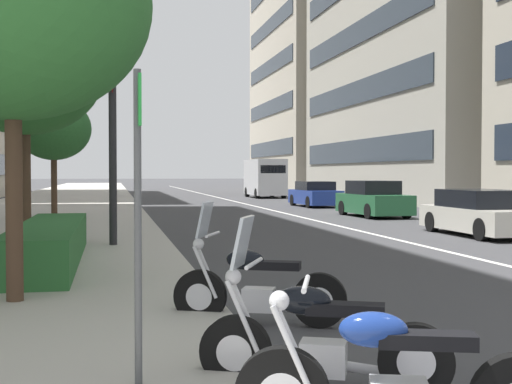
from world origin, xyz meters
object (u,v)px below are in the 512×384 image
(car_approaching_light, at_px, (315,195))
(street_tree_mid_sidewalk, at_px, (12,2))
(street_tree_by_lamp_post, at_px, (25,69))
(delivery_van_ahead, at_px, (265,177))
(car_mid_block_traffic, at_px, (373,200))
(motorcycle_far_end_row, at_px, (256,288))
(motorcycle_second_in_row, at_px, (395,384))
(street_lamp_with_banners, at_px, (125,33))
(motorcycle_by_sign_pole, at_px, (318,341))
(parking_sign_by_curb, at_px, (138,196))
(car_far_down_avenue, at_px, (480,214))
(street_tree_near_plaza_corner, at_px, (54,129))

(car_approaching_light, bearing_deg, street_tree_mid_sidewalk, 153.30)
(car_approaching_light, bearing_deg, street_tree_by_lamp_post, 142.24)
(car_approaching_light, height_order, street_tree_mid_sidewalk, street_tree_mid_sidewalk)
(delivery_van_ahead, height_order, street_tree_mid_sidewalk, street_tree_mid_sidewalk)
(car_mid_block_traffic, relative_size, street_tree_by_lamp_post, 0.73)
(motorcycle_far_end_row, bearing_deg, street_tree_mid_sidewalk, -2.48)
(motorcycle_second_in_row, distance_m, car_approaching_light, 32.65)
(street_lamp_with_banners, bearing_deg, motorcycle_by_sign_pole, -172.91)
(motorcycle_by_sign_pole, xyz_separation_m, street_tree_by_lamp_post, (12.38, 3.75, 3.94))
(car_approaching_light, height_order, parking_sign_by_curb, parking_sign_by_curb)
(delivery_van_ahead, distance_m, street_tree_by_lamp_post, 34.10)
(car_mid_block_traffic, bearing_deg, street_lamp_with_banners, 133.46)
(street_tree_by_lamp_post, bearing_deg, motorcycle_far_end_row, -158.95)
(motorcycle_by_sign_pole, height_order, street_lamp_with_banners, street_lamp_with_banners)
(car_approaching_light, distance_m, street_lamp_with_banners, 22.35)
(delivery_van_ahead, relative_size, street_tree_by_lamp_post, 0.88)
(delivery_van_ahead, bearing_deg, motorcycle_far_end_row, 166.89)
(motorcycle_far_end_row, relative_size, parking_sign_by_curb, 0.80)
(motorcycle_second_in_row, xyz_separation_m, motorcycle_far_end_row, (3.82, 0.16, 0.02))
(motorcycle_by_sign_pole, height_order, delivery_van_ahead, delivery_van_ahead)
(parking_sign_by_curb, xyz_separation_m, street_tree_mid_sidewalk, (3.97, 1.46, 2.39))
(car_mid_block_traffic, bearing_deg, street_tree_mid_sidewalk, 143.39)
(delivery_van_ahead, bearing_deg, street_tree_mid_sidewalk, 162.52)
(car_far_down_avenue, bearing_deg, street_lamp_with_banners, 101.31)
(street_tree_near_plaza_corner, bearing_deg, street_tree_mid_sidewalk, -177.22)
(parking_sign_by_curb, height_order, street_tree_by_lamp_post, street_tree_by_lamp_post)
(street_lamp_with_banners, height_order, street_tree_near_plaza_corner, street_lamp_with_banners)
(motorcycle_second_in_row, relative_size, street_tree_by_lamp_post, 0.36)
(motorcycle_second_in_row, height_order, car_far_down_avenue, car_far_down_avenue)
(street_lamp_with_banners, bearing_deg, car_approaching_light, -28.19)
(car_far_down_avenue, distance_m, street_tree_by_lamp_post, 13.11)
(parking_sign_by_curb, distance_m, street_tree_near_plaza_corner, 20.81)
(car_mid_block_traffic, distance_m, street_lamp_with_banners, 15.49)
(motorcycle_far_end_row, relative_size, car_approaching_light, 0.46)
(motorcycle_far_end_row, xyz_separation_m, car_approaching_light, (27.61, -8.98, 0.20))
(parking_sign_by_curb, bearing_deg, motorcycle_far_end_row, -29.86)
(motorcycle_far_end_row, xyz_separation_m, delivery_van_ahead, (41.16, -9.22, 1.04))
(parking_sign_by_curb, bearing_deg, street_tree_mid_sidewalk, 20.19)
(car_far_down_avenue, bearing_deg, motorcycle_by_sign_pole, 146.11)
(street_lamp_with_banners, distance_m, street_tree_by_lamp_post, 2.88)
(motorcycle_second_in_row, height_order, car_approaching_light, car_approaching_light)
(motorcycle_second_in_row, xyz_separation_m, street_tree_near_plaza_corner, (21.85, 3.91, 2.99))
(car_approaching_light, xyz_separation_m, delivery_van_ahead, (13.55, -0.24, 0.84))
(delivery_van_ahead, bearing_deg, parking_sign_by_curb, 165.77)
(street_tree_mid_sidewalk, distance_m, street_tree_by_lamp_post, 8.42)
(motorcycle_second_in_row, distance_m, street_lamp_with_banners, 13.08)
(parking_sign_by_curb, distance_m, street_tree_by_lamp_post, 12.84)
(motorcycle_second_in_row, xyz_separation_m, street_lamp_with_banners, (12.13, 1.53, 4.64))
(street_tree_by_lamp_post, bearing_deg, street_tree_near_plaza_corner, -0.04)
(motorcycle_by_sign_pole, relative_size, street_lamp_with_banners, 0.24)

